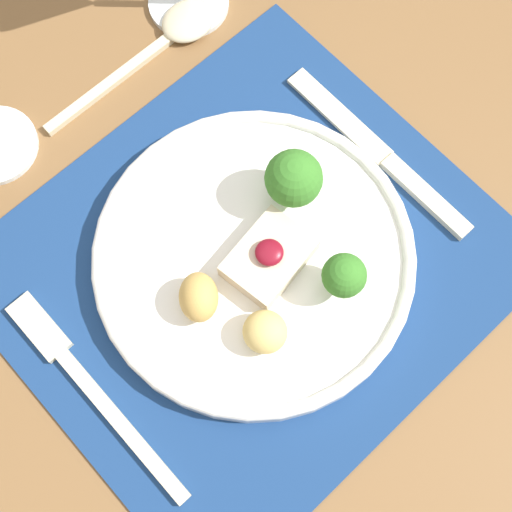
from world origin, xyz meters
name	(u,v)px	position (x,y,z in m)	size (l,w,h in m)	color
ground_plane	(252,387)	(0.00, 0.00, 0.00)	(8.00, 8.00, 0.00)	brown
dining_table	(249,297)	(0.00, 0.00, 0.66)	(1.15, 1.01, 0.76)	brown
placemat	(248,266)	(0.00, 0.00, 0.76)	(0.41, 0.36, 0.00)	navy
dinner_plate	(259,257)	(0.01, 0.00, 0.78)	(0.28, 0.28, 0.08)	white
fork	(85,381)	(-0.17, 0.02, 0.76)	(0.02, 0.22, 0.01)	beige
knife	(389,162)	(0.16, -0.01, 0.76)	(0.02, 0.22, 0.01)	beige
spoon	(172,33)	(0.10, 0.22, 0.77)	(0.20, 0.05, 0.02)	beige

